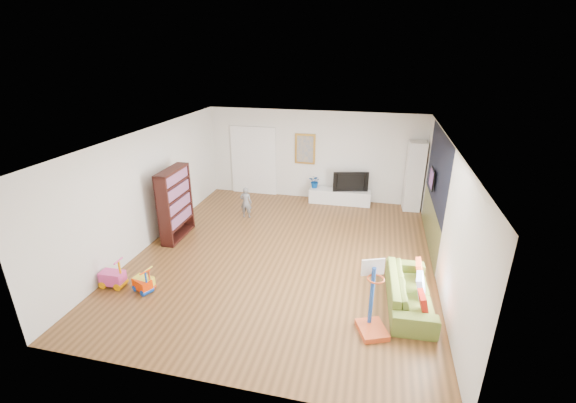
% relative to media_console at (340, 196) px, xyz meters
% --- Properties ---
extents(floor, '(6.50, 7.50, 0.00)m').
position_rel_media_console_xyz_m(floor, '(-0.89, -3.45, -0.21)').
color(floor, brown).
rests_on(floor, ground).
extents(ceiling, '(6.50, 7.50, 0.00)m').
position_rel_media_console_xyz_m(ceiling, '(-0.89, -3.45, 2.49)').
color(ceiling, white).
rests_on(ceiling, ground).
extents(wall_back, '(6.50, 0.00, 2.70)m').
position_rel_media_console_xyz_m(wall_back, '(-0.89, 0.30, 1.14)').
color(wall_back, silver).
rests_on(wall_back, ground).
extents(wall_front, '(6.50, 0.00, 2.70)m').
position_rel_media_console_xyz_m(wall_front, '(-0.89, -7.20, 1.14)').
color(wall_front, silver).
rests_on(wall_front, ground).
extents(wall_left, '(0.00, 7.50, 2.70)m').
position_rel_media_console_xyz_m(wall_left, '(-4.14, -3.45, 1.14)').
color(wall_left, silver).
rests_on(wall_left, ground).
extents(wall_right, '(0.00, 7.50, 2.70)m').
position_rel_media_console_xyz_m(wall_right, '(2.36, -3.45, 1.14)').
color(wall_right, white).
rests_on(wall_right, ground).
extents(navy_accent, '(0.01, 3.20, 1.70)m').
position_rel_media_console_xyz_m(navy_accent, '(2.35, -2.05, 1.64)').
color(navy_accent, black).
rests_on(navy_accent, wall_right).
extents(olive_wainscot, '(0.01, 3.20, 1.00)m').
position_rel_media_console_xyz_m(olive_wainscot, '(2.35, -2.05, 0.29)').
color(olive_wainscot, brown).
rests_on(olive_wainscot, wall_right).
extents(doorway, '(1.45, 0.06, 2.10)m').
position_rel_media_console_xyz_m(doorway, '(-2.79, 0.26, 0.84)').
color(doorway, white).
rests_on(doorway, ground).
extents(painting_back, '(0.62, 0.06, 0.92)m').
position_rel_media_console_xyz_m(painting_back, '(-1.14, 0.26, 1.34)').
color(painting_back, gold).
rests_on(painting_back, wall_back).
extents(artwork_right, '(0.04, 0.56, 0.46)m').
position_rel_media_console_xyz_m(artwork_right, '(2.28, -1.85, 1.34)').
color(artwork_right, '#7F3F8C').
rests_on(artwork_right, wall_right).
extents(media_console, '(1.83, 0.49, 0.43)m').
position_rel_media_console_xyz_m(media_console, '(0.00, 0.00, 0.00)').
color(media_console, silver).
rests_on(media_console, ground).
extents(tall_cabinet, '(0.49, 0.49, 2.00)m').
position_rel_media_console_xyz_m(tall_cabinet, '(2.07, -0.00, 0.79)').
color(tall_cabinet, white).
rests_on(tall_cabinet, ground).
extents(bookshelf, '(0.34, 1.20, 1.75)m').
position_rel_media_console_xyz_m(bookshelf, '(-3.67, -3.15, 0.66)').
color(bookshelf, black).
rests_on(bookshelf, ground).
extents(sofa, '(0.84, 1.95, 0.56)m').
position_rel_media_console_xyz_m(sofa, '(1.77, -4.70, 0.07)').
color(sofa, olive).
rests_on(sofa, ground).
extents(basketball_hoop, '(0.61, 0.66, 1.28)m').
position_rel_media_console_xyz_m(basketball_hoop, '(1.15, -5.62, 0.43)').
color(basketball_hoop, '#CF4920').
rests_on(basketball_hoop, ground).
extents(ride_on_yellow, '(0.41, 0.29, 0.50)m').
position_rel_media_console_xyz_m(ride_on_yellow, '(-3.20, -5.39, 0.04)').
color(ride_on_yellow, yellow).
rests_on(ride_on_yellow, ground).
extents(ride_on_orange, '(0.44, 0.37, 0.50)m').
position_rel_media_console_xyz_m(ride_on_orange, '(-3.19, -5.46, 0.04)').
color(ride_on_orange, '#E93300').
rests_on(ride_on_orange, ground).
extents(ride_on_pink, '(0.46, 0.29, 0.61)m').
position_rel_media_console_xyz_m(ride_on_pink, '(-3.86, -5.44, 0.09)').
color(ride_on_pink, '#D63C90').
rests_on(ride_on_pink, ground).
extents(child, '(0.34, 0.23, 0.88)m').
position_rel_media_console_xyz_m(child, '(-2.41, -1.65, 0.23)').
color(child, slate).
rests_on(child, ground).
extents(tv, '(1.04, 0.39, 0.60)m').
position_rel_media_console_xyz_m(tv, '(0.28, 0.02, 0.51)').
color(tv, black).
rests_on(tv, media_console).
extents(vase_plant, '(0.42, 0.39, 0.40)m').
position_rel_media_console_xyz_m(vase_plant, '(-0.77, 0.02, 0.41)').
color(vase_plant, navy).
rests_on(vase_plant, media_console).
extents(pillow_left, '(0.12, 0.36, 0.35)m').
position_rel_media_console_xyz_m(pillow_left, '(1.94, -5.23, 0.23)').
color(pillow_left, red).
rests_on(pillow_left, sofa).
extents(pillow_center, '(0.15, 0.40, 0.39)m').
position_rel_media_console_xyz_m(pillow_center, '(1.94, -4.71, 0.23)').
color(pillow_center, white).
rests_on(pillow_center, sofa).
extents(pillow_right, '(0.12, 0.37, 0.37)m').
position_rel_media_console_xyz_m(pillow_right, '(1.96, -4.18, 0.23)').
color(pillow_right, '#D44B21').
rests_on(pillow_right, sofa).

